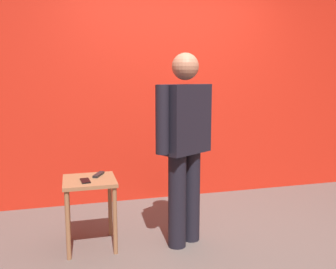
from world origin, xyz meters
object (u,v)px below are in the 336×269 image
object	(u,v)px
side_table	(90,193)
cell_phone	(85,181)
standing_person	(185,140)
tv_remote	(99,174)

from	to	relation	value
side_table	cell_phone	world-z (taller)	cell_phone
standing_person	cell_phone	bearing A→B (deg)	174.69
standing_person	side_table	xyz separation A→B (m)	(-0.79, 0.14, -0.44)
standing_person	side_table	world-z (taller)	standing_person
tv_remote	cell_phone	bearing A→B (deg)	-102.84
side_table	tv_remote	bearing A→B (deg)	46.62
side_table	cell_phone	distance (m)	0.14
side_table	standing_person	bearing A→B (deg)	-9.90
cell_phone	standing_person	bearing A→B (deg)	-11.32
standing_person	tv_remote	bearing A→B (deg)	162.23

